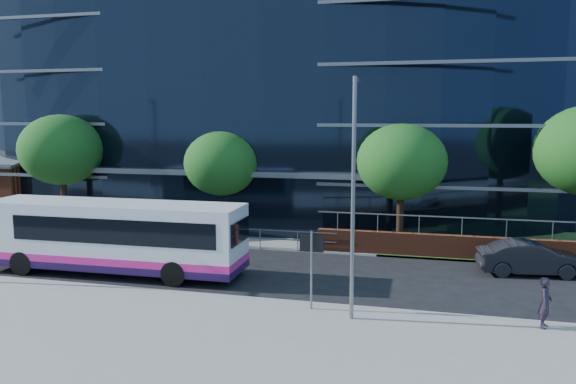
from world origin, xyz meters
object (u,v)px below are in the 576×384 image
(tree_far_c, at_px, (402,162))
(city_bus, at_px, (116,236))
(street_sign, at_px, (312,253))
(tree_far_a, at_px, (62,150))
(tree_far_b, at_px, (222,164))
(parked_car, at_px, (531,258))
(streetlight_east, at_px, (353,192))
(pedestrian, at_px, (545,303))

(tree_far_c, height_order, city_bus, tree_far_c)
(street_sign, distance_m, tree_far_a, 20.63)
(tree_far_b, height_order, parked_car, tree_far_b)
(tree_far_c, xyz_separation_m, streetlight_east, (-1.00, -11.17, -0.10))
(tree_far_c, height_order, parked_car, tree_far_c)
(street_sign, distance_m, streetlight_east, 2.80)
(street_sign, distance_m, city_bus, 9.75)
(tree_far_a, relative_size, city_bus, 0.60)
(tree_far_b, height_order, tree_far_c, tree_far_c)
(street_sign, relative_size, city_bus, 0.24)
(tree_far_b, relative_size, tree_far_c, 0.93)
(city_bus, height_order, parked_car, city_bus)
(street_sign, bearing_deg, streetlight_east, -21.36)
(tree_far_c, bearing_deg, tree_far_b, 177.14)
(tree_far_b, bearing_deg, street_sign, -55.92)
(city_bus, bearing_deg, tree_far_b, 76.75)
(tree_far_a, bearing_deg, street_sign, -31.17)
(parked_car, bearing_deg, tree_far_b, 68.69)
(parked_car, bearing_deg, tree_far_a, 75.23)
(tree_far_a, xyz_separation_m, city_bus, (8.17, -7.78, -3.19))
(city_bus, bearing_deg, streetlight_east, -18.22)
(tree_far_a, bearing_deg, city_bus, -43.58)
(tree_far_b, distance_m, streetlight_east, 14.74)
(street_sign, bearing_deg, pedestrian, 0.66)
(tree_far_c, relative_size, streetlight_east, 0.81)
(tree_far_b, bearing_deg, pedestrian, -36.05)
(streetlight_east, height_order, city_bus, streetlight_east)
(city_bus, height_order, pedestrian, city_bus)
(street_sign, relative_size, pedestrian, 1.70)
(tree_far_c, relative_size, city_bus, 0.56)
(tree_far_c, bearing_deg, street_sign, -103.29)
(tree_far_a, xyz_separation_m, streetlight_east, (19.00, -11.17, -0.42))
(street_sign, xyz_separation_m, parked_car, (8.31, 7.03, -1.41))
(tree_far_a, relative_size, tree_far_b, 1.15)
(pedestrian, bearing_deg, tree_far_b, 71.62)
(pedestrian, bearing_deg, streetlight_east, 113.97)
(street_sign, height_order, streetlight_east, streetlight_east)
(tree_far_a, relative_size, streetlight_east, 0.87)
(tree_far_c, bearing_deg, city_bus, -146.67)
(pedestrian, bearing_deg, tree_far_c, 43.63)
(streetlight_east, bearing_deg, tree_far_b, 127.63)
(tree_far_a, height_order, city_bus, tree_far_a)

